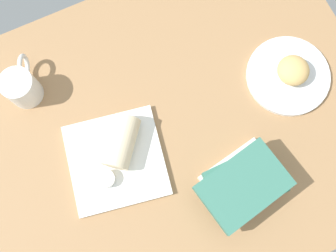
# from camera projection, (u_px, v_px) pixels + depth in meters

# --- Properties ---
(dining_table) EXTENTS (1.10, 0.90, 0.04)m
(dining_table) POSITION_uv_depth(u_px,v_px,m) (176.00, 128.00, 1.07)
(dining_table) COLOR #9E754C
(dining_table) RESTS_ON ground
(round_plate) EXTENTS (0.23, 0.23, 0.01)m
(round_plate) POSITION_uv_depth(u_px,v_px,m) (288.00, 75.00, 1.08)
(round_plate) COLOR white
(round_plate) RESTS_ON dining_table
(scone_pastry) EXTENTS (0.08, 0.09, 0.06)m
(scone_pastry) POSITION_uv_depth(u_px,v_px,m) (293.00, 69.00, 1.05)
(scone_pastry) COLOR tan
(scone_pastry) RESTS_ON round_plate
(square_plate) EXTENTS (0.28, 0.28, 0.02)m
(square_plate) POSITION_uv_depth(u_px,v_px,m) (116.00, 160.00, 1.03)
(square_plate) COLOR white
(square_plate) RESTS_ON dining_table
(sauce_cup) EXTENTS (0.05, 0.05, 0.02)m
(sauce_cup) POSITION_uv_depth(u_px,v_px,m) (106.00, 179.00, 0.99)
(sauce_cup) COLOR silver
(sauce_cup) RESTS_ON square_plate
(breakfast_wrap) EXTENTS (0.14, 0.15, 0.07)m
(breakfast_wrap) POSITION_uv_depth(u_px,v_px,m) (121.00, 142.00, 0.99)
(breakfast_wrap) COLOR beige
(breakfast_wrap) RESTS_ON square_plate
(book_stack) EXTENTS (0.23, 0.19, 0.09)m
(book_stack) POSITION_uv_depth(u_px,v_px,m) (244.00, 184.00, 0.97)
(book_stack) COLOR silver
(book_stack) RESTS_ON dining_table
(coffee_mug) EXTENTS (0.09, 0.13, 0.10)m
(coffee_mug) POSITION_uv_depth(u_px,v_px,m) (22.00, 87.00, 1.03)
(coffee_mug) COLOR white
(coffee_mug) RESTS_ON dining_table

